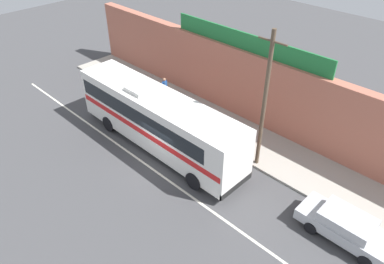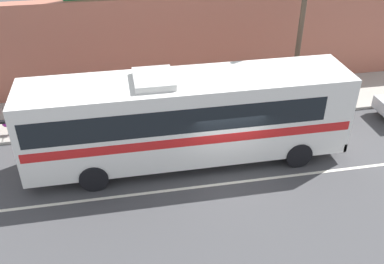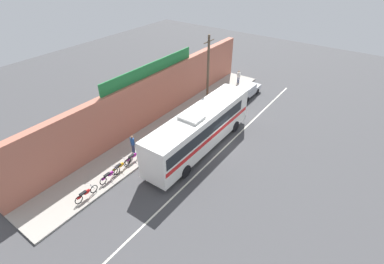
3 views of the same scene
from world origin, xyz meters
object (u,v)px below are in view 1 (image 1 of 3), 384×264
Objects in this scene: intercity_bus at (157,118)px; motorcycle_red at (127,83)px; motorcycle_blue at (150,94)px; pedestrian_near_shop at (165,87)px; motorcycle_black at (138,88)px; utility_pole at (265,101)px; parked_car at (347,227)px; motorcycle_orange at (110,75)px.

intercity_bus is 8.00m from motorcycle_red.
intercity_bus is 6.22× the size of motorcycle_blue.
intercity_bus is at bearing -23.34° from motorcycle_red.
motorcycle_black is at bearing -159.75° from pedestrian_near_shop.
utility_pole is 10.71m from motorcycle_blue.
utility_pole is at bearing -2.21° from motorcycle_black.
motorcycle_red is (-1.16, -0.11, 0.00)m from motorcycle_black.
utility_pole is (5.44, 2.78, 2.18)m from intercity_bus.
intercity_bus is 11.61m from parked_car.
utility_pole is at bearing 27.08° from intercity_bus.
motorcycle_black is at bearing 151.96° from intercity_bus.
parked_car is 20.95m from motorcycle_orange.
intercity_bus is 5.66m from pedestrian_near_shop.
motorcycle_orange is at bearing 179.18° from utility_pole.
motorcycle_red is at bearing 156.66° from intercity_bus.
intercity_bus is 6.51× the size of motorcycle_black.
motorcycle_red is at bearing 178.50° from utility_pole.
parked_car is 0.56× the size of utility_pole.
intercity_bus reaches higher than motorcycle_blue.
motorcycle_orange is 1.09× the size of pedestrian_near_shop.
motorcycle_red is 1.13× the size of pedestrian_near_shop.
motorcycle_blue is (-10.05, 0.48, -3.68)m from utility_pole.
pedestrian_near_shop is at bearing 169.97° from parked_car.
utility_pole reaches higher than intercity_bus.
motorcycle_blue is 2.62m from motorcycle_red.
motorcycle_black is 1.09× the size of pedestrian_near_shop.
motorcycle_black is (-17.52, 1.89, -0.17)m from parked_car.
parked_car is (11.46, 1.33, -1.33)m from intercity_bus.
utility_pole reaches higher than parked_car.
motorcycle_blue and motorcycle_orange have the same top height.
pedestrian_near_shop is at bearing 133.64° from intercity_bus.
utility_pole is 4.64× the size of pedestrian_near_shop.
motorcycle_blue is 1.04× the size of motorcycle_orange.
parked_car is at bearing -6.86° from motorcycle_blue.
motorcycle_blue is (-16.06, 1.93, -0.17)m from parked_car.
motorcycle_red is (2.21, 0.12, 0.00)m from motorcycle_orange.
parked_car reaches higher than motorcycle_black.
utility_pole is 15.32m from motorcycle_orange.
utility_pole reaches higher than motorcycle_red.
utility_pole is at bearing -2.76° from motorcycle_blue.
utility_pole is 13.19m from motorcycle_red.
motorcycle_blue is at bearing 3.34° from motorcycle_red.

